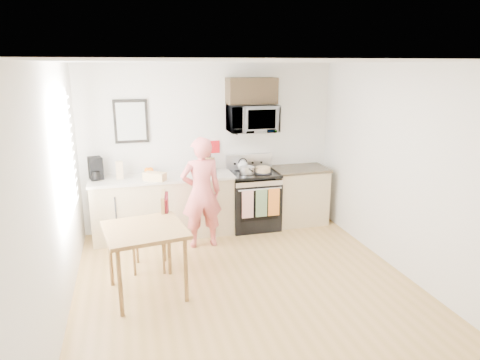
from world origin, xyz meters
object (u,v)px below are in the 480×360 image
object	(u,v)px
dining_table	(145,236)
cake	(263,170)
microwave	(252,118)
person	(201,193)
chair	(160,221)
range	(253,201)

from	to	relation	value
dining_table	cake	distance (m)	2.51
microwave	person	bearing A→B (deg)	-145.97
microwave	person	world-z (taller)	microwave
chair	range	bearing A→B (deg)	41.62
dining_table	cake	world-z (taller)	cake
range	chair	world-z (taller)	range
range	chair	distance (m)	1.93
person	dining_table	xyz separation A→B (m)	(-0.85, -1.18, -0.09)
person	dining_table	world-z (taller)	person
range	chair	xyz separation A→B (m)	(-1.57, -1.09, 0.21)
range	microwave	world-z (taller)	microwave
dining_table	chair	size ratio (longest dim) A/B	0.85
range	cake	world-z (taller)	range
cake	dining_table	bearing A→B (deg)	-139.82
person	chair	world-z (taller)	person
range	person	world-z (taller)	person
cake	microwave	bearing A→B (deg)	121.67
person	cake	world-z (taller)	person
dining_table	chair	world-z (taller)	chair
microwave	cake	xyz separation A→B (m)	(0.12, -0.20, -0.79)
range	dining_table	distance (m)	2.48
dining_table	range	bearing A→B (deg)	43.71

